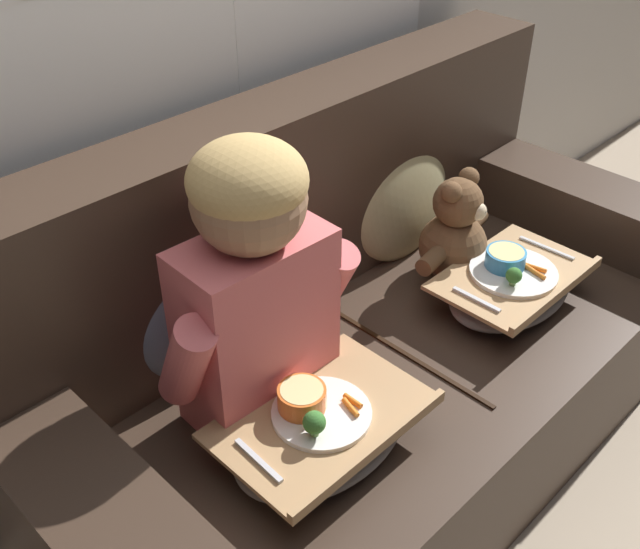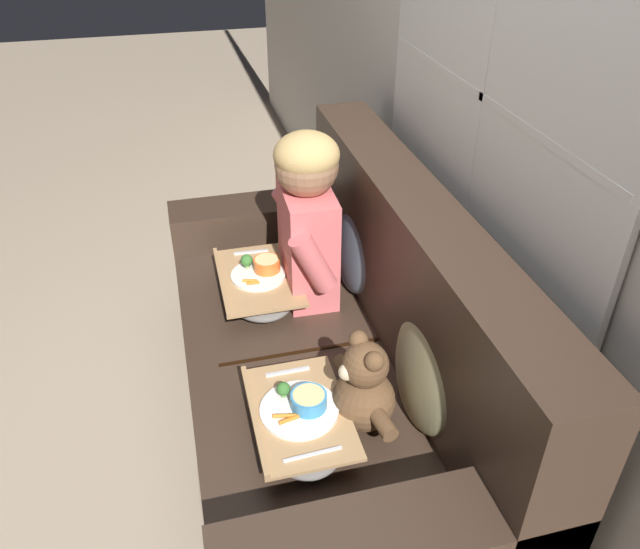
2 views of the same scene
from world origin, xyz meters
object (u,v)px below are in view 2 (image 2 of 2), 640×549
object	(u,v)px
throw_pillow_behind_child	(359,243)
lap_tray_child	(259,285)
throw_pillow_behind_teddy	(430,365)
teddy_bear	(363,391)
lap_tray_teddy	(299,421)
couch	(336,364)
child_figure	(307,210)

from	to	relation	value
throw_pillow_behind_child	lap_tray_child	world-z (taller)	throw_pillow_behind_child
throw_pillow_behind_teddy	teddy_bear	world-z (taller)	throw_pillow_behind_teddy
throw_pillow_behind_child	lap_tray_child	xyz separation A→B (m)	(-0.00, -0.41, -0.14)
throw_pillow_behind_teddy	lap_tray_teddy	world-z (taller)	throw_pillow_behind_teddy
throw_pillow_behind_teddy	throw_pillow_behind_child	bearing A→B (deg)	180.00
lap_tray_child	lap_tray_teddy	distance (m)	0.74
lap_tray_child	throw_pillow_behind_child	bearing A→B (deg)	89.80
teddy_bear	lap_tray_teddy	bearing A→B (deg)	-90.32
throw_pillow_behind_child	lap_tray_child	distance (m)	0.43
teddy_bear	lap_tray_teddy	xyz separation A→B (m)	(-0.00, -0.20, -0.08)
couch	lap_tray_teddy	size ratio (longest dim) A/B	4.37
couch	throw_pillow_behind_child	distance (m)	0.50
couch	throw_pillow_behind_teddy	xyz separation A→B (m)	(0.37, 0.19, 0.28)
couch	teddy_bear	bearing A→B (deg)	-3.46
throw_pillow_behind_teddy	child_figure	xyz separation A→B (m)	(-0.74, -0.21, 0.18)
throw_pillow_behind_child	lap_tray_teddy	bearing A→B (deg)	-29.08
lap_tray_teddy	throw_pillow_behind_child	bearing A→B (deg)	150.92
throw_pillow_behind_teddy	lap_tray_teddy	bearing A→B (deg)	-90.06
child_figure	lap_tray_teddy	size ratio (longest dim) A/B	1.54
throw_pillow_behind_child	teddy_bear	size ratio (longest dim) A/B	1.20
throw_pillow_behind_child	throw_pillow_behind_teddy	xyz separation A→B (m)	(0.74, 0.00, 0.00)
throw_pillow_behind_teddy	lap_tray_child	bearing A→B (deg)	-150.99
throw_pillow_behind_child	child_figure	bearing A→B (deg)	-90.01
child_figure	lap_tray_child	distance (m)	0.37
child_figure	lap_tray_teddy	world-z (taller)	child_figure
couch	teddy_bear	size ratio (longest dim) A/B	5.43
throw_pillow_behind_teddy	teddy_bear	xyz separation A→B (m)	(0.00, -0.21, -0.06)
throw_pillow_behind_teddy	lap_tray_child	size ratio (longest dim) A/B	0.95
couch	throw_pillow_behind_child	world-z (taller)	couch
child_figure	lap_tray_child	size ratio (longest dim) A/B	1.46
teddy_bear	lap_tray_child	bearing A→B (deg)	-165.12
lap_tray_child	throw_pillow_behind_teddy	bearing A→B (deg)	29.01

